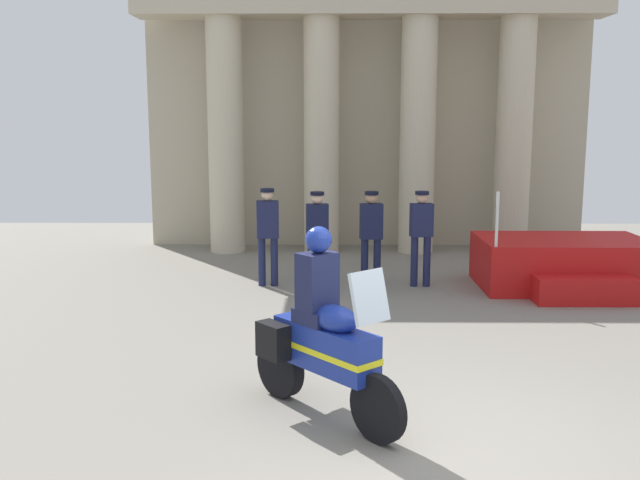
# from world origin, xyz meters

# --- Properties ---
(ground_plane) EXTENTS (28.00, 28.00, 0.00)m
(ground_plane) POSITION_xyz_m (0.00, 0.00, 0.00)
(ground_plane) COLOR gray
(colonnade_backdrop) EXTENTS (10.01, 1.62, 6.27)m
(colonnade_backdrop) POSITION_xyz_m (-0.10, 10.18, 3.23)
(colonnade_backdrop) COLOR #B6AB91
(colonnade_backdrop) RESTS_ON ground_plane
(reviewing_stand) EXTENTS (2.89, 2.27, 1.76)m
(reviewing_stand) POSITION_xyz_m (3.10, 6.21, 0.41)
(reviewing_stand) COLOR #B71414
(reviewing_stand) RESTS_ON ground_plane
(officer_in_row_0) EXTENTS (0.40, 0.27, 1.72)m
(officer_in_row_0) POSITION_xyz_m (-2.06, 6.34, 1.02)
(officer_in_row_0) COLOR #191E42
(officer_in_row_0) RESTS_ON ground_plane
(officer_in_row_1) EXTENTS (0.40, 0.27, 1.67)m
(officer_in_row_1) POSITION_xyz_m (-1.19, 6.37, 0.99)
(officer_in_row_1) COLOR #141938
(officer_in_row_1) RESTS_ON ground_plane
(officer_in_row_2) EXTENTS (0.40, 0.27, 1.68)m
(officer_in_row_2) POSITION_xyz_m (-0.25, 6.31, 0.99)
(officer_in_row_2) COLOR #141938
(officer_in_row_2) RESTS_ON ground_plane
(officer_in_row_3) EXTENTS (0.40, 0.27, 1.68)m
(officer_in_row_3) POSITION_xyz_m (0.63, 6.32, 1.00)
(officer_in_row_3) COLOR #191E42
(officer_in_row_3) RESTS_ON ground_plane
(motorcycle_with_rider) EXTENTS (1.47, 1.65, 1.90)m
(motorcycle_with_rider) POSITION_xyz_m (-1.08, 0.75, 0.79)
(motorcycle_with_rider) COLOR black
(motorcycle_with_rider) RESTS_ON ground_plane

